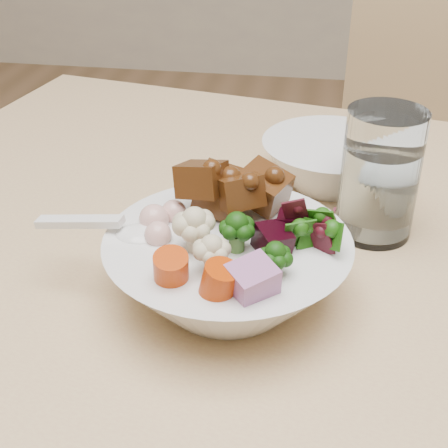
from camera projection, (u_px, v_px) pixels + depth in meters
The scene contains 5 objects.
chair_far at pixel (435, 182), 1.22m from camera, with size 0.51×0.51×0.93m.
food_bowl at pixel (230, 264), 0.56m from camera, with size 0.22×0.22×0.12m.
soup_spoon at pixel (123, 232), 0.55m from camera, with size 0.12×0.04×0.02m.
water_glass at pixel (379, 179), 0.64m from camera, with size 0.08×0.08×0.14m.
side_bowl at pixel (331, 163), 0.76m from camera, with size 0.17×0.17×0.06m, color white, non-canonical shape.
Camera 1 is at (-0.04, -0.31, 1.09)m, focal length 50.00 mm.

